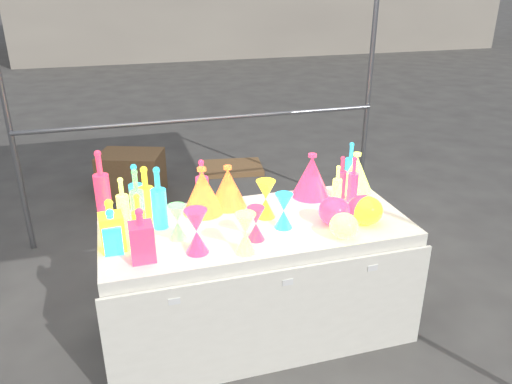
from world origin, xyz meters
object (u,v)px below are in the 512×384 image
object	(u,v)px
display_table	(256,278)
hourglass_0	(256,224)
globe_0	(367,212)
lampshade_0	(203,190)
decanter_0	(111,225)
bottle_0	(146,195)
cardboard_box_closed	(132,174)

from	to	relation	value
display_table	hourglass_0	size ratio (longest dim) A/B	9.46
globe_0	lampshade_0	bearing A→B (deg)	154.64
decanter_0	lampshade_0	world-z (taller)	lampshade_0
bottle_0	hourglass_0	bearing A→B (deg)	-34.22
bottle_0	decanter_0	size ratio (longest dim) A/B	1.22
display_table	bottle_0	world-z (taller)	bottle_0
display_table	lampshade_0	size ratio (longest dim) A/B	6.30
cardboard_box_closed	decanter_0	world-z (taller)	decanter_0
bottle_0	hourglass_0	distance (m)	0.67
globe_0	lampshade_0	distance (m)	0.99
display_table	cardboard_box_closed	distance (m)	2.51
hourglass_0	globe_0	bearing A→B (deg)	0.29
hourglass_0	lampshade_0	bearing A→B (deg)	116.66
decanter_0	hourglass_0	xyz separation A→B (m)	(0.76, -0.11, -0.05)
bottle_0	globe_0	world-z (taller)	bottle_0
decanter_0	globe_0	xyz separation A→B (m)	(1.43, -0.11, -0.07)
globe_0	lampshade_0	xyz separation A→B (m)	(-0.89, 0.42, 0.07)
cardboard_box_closed	bottle_0	size ratio (longest dim) A/B	1.74
cardboard_box_closed	hourglass_0	size ratio (longest dim) A/B	3.17
cardboard_box_closed	lampshade_0	distance (m)	2.31
hourglass_0	lampshade_0	size ratio (longest dim) A/B	0.67
decanter_0	globe_0	size ratio (longest dim) A/B	1.56
bottle_0	cardboard_box_closed	bearing A→B (deg)	90.34
cardboard_box_closed	globe_0	size ratio (longest dim) A/B	3.32
hourglass_0	globe_0	size ratio (longest dim) A/B	1.05
display_table	hourglass_0	bearing A→B (deg)	-107.26
bottle_0	hourglass_0	xyz separation A→B (m)	(0.55, -0.38, -0.08)
display_table	decanter_0	size ratio (longest dim) A/B	6.36
bottle_0	display_table	bearing A→B (deg)	-17.87
display_table	decanter_0	xyz separation A→B (m)	(-0.81, -0.07, 0.52)
display_table	decanter_0	world-z (taller)	decanter_0
bottle_0	lampshade_0	distance (m)	0.34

